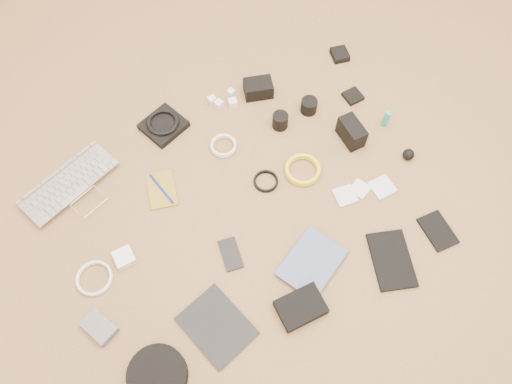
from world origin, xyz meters
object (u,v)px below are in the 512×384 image
dslr_camera (258,88)px  paperback (332,277)px  tablet (217,326)px  phone (231,254)px  laptop (78,192)px  headphone_case (158,375)px

dslr_camera → paperback: 0.84m
tablet → phone: (0.16, 0.20, -0.00)m
tablet → paperback: 0.42m
paperback → phone: bearing=22.8°
laptop → tablet: bearing=-90.3°
laptop → headphone_case: size_ratio=2.00×
laptop → paperback: size_ratio=1.68×
dslr_camera → paperback: bearing=-83.3°
laptop → phone: (0.37, -0.50, -0.01)m
dslr_camera → headphone_case: dslr_camera is taller
phone → headphone_case: (-0.39, -0.24, 0.02)m
laptop → paperback: 0.98m
phone → paperback: paperback is taller
laptop → headphone_case: headphone_case is taller
dslr_camera → phone: (-0.45, -0.57, -0.03)m
phone → tablet: bearing=-116.9°
laptop → tablet: 0.73m
dslr_camera → phone: bearing=-108.5°
paperback → tablet: bearing=59.4°
headphone_case → paperback: bearing=-0.5°
laptop → dslr_camera: size_ratio=3.20×
laptop → paperback: laptop is taller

